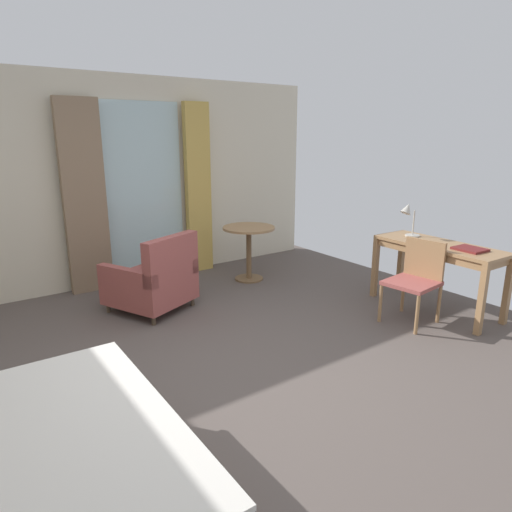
# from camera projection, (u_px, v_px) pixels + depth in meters

# --- Properties ---
(ground) EXTENTS (6.70, 6.52, 0.10)m
(ground) POSITION_uv_depth(u_px,v_px,m) (231.00, 383.00, 3.71)
(ground) COLOR #564C47
(wall_back) EXTENTS (6.30, 0.12, 2.63)m
(wall_back) POSITION_uv_depth(u_px,v_px,m) (101.00, 183.00, 5.71)
(wall_back) COLOR beige
(wall_back) RESTS_ON ground
(balcony_glass_door) EXTENTS (1.10, 0.02, 2.32)m
(balcony_glass_door) POSITION_uv_depth(u_px,v_px,m) (143.00, 193.00, 5.97)
(balcony_glass_door) COLOR silver
(balcony_glass_door) RESTS_ON ground
(curtain_panel_left) EXTENTS (0.50, 0.10, 2.33)m
(curtain_panel_left) POSITION_uv_depth(u_px,v_px,m) (85.00, 198.00, 5.46)
(curtain_panel_left) COLOR #897056
(curtain_panel_left) RESTS_ON ground
(curtain_panel_right) EXTENTS (0.36, 0.10, 2.33)m
(curtain_panel_right) POSITION_uv_depth(u_px,v_px,m) (198.00, 189.00, 6.32)
(curtain_panel_right) COLOR tan
(curtain_panel_right) RESTS_ON ground
(writing_desk) EXTENTS (0.57, 1.41, 0.76)m
(writing_desk) POSITION_uv_depth(u_px,v_px,m) (439.00, 252.00, 4.98)
(writing_desk) COLOR #9E754C
(writing_desk) RESTS_ON ground
(desk_chair) EXTENTS (0.53, 0.51, 0.86)m
(desk_chair) POSITION_uv_depth(u_px,v_px,m) (416.00, 277.00, 4.72)
(desk_chair) COLOR #9E4C47
(desk_chair) RESTS_ON ground
(desk_lamp) EXTENTS (0.29, 0.17, 0.42)m
(desk_lamp) POSITION_uv_depth(u_px,v_px,m) (409.00, 215.00, 5.19)
(desk_lamp) COLOR #B7B2A8
(desk_lamp) RESTS_ON writing_desk
(closed_book) EXTENTS (0.27, 0.30, 0.02)m
(closed_book) POSITION_uv_depth(u_px,v_px,m) (470.00, 249.00, 4.67)
(closed_book) COLOR maroon
(closed_book) RESTS_ON writing_desk
(armchair_by_window) EXTENTS (1.01, 1.03, 0.88)m
(armchair_by_window) POSITION_uv_depth(u_px,v_px,m) (154.00, 281.00, 5.03)
(armchair_by_window) COLOR #9E4C47
(armchair_by_window) RESTS_ON ground
(round_cafe_table) EXTENTS (0.69, 0.69, 0.73)m
(round_cafe_table) POSITION_uv_depth(u_px,v_px,m) (249.00, 241.00, 6.04)
(round_cafe_table) COLOR #9E754C
(round_cafe_table) RESTS_ON ground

